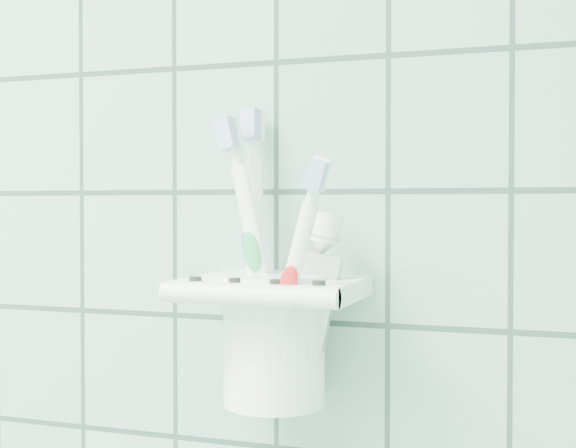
# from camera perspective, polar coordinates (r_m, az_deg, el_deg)

# --- Properties ---
(holder_bracket) EXTENTS (0.13, 0.11, 0.04)m
(holder_bracket) POSITION_cam_1_polar(r_m,az_deg,el_deg) (0.61, -1.07, -4.75)
(holder_bracket) COLOR white
(holder_bracket) RESTS_ON wall_back
(cup) EXTENTS (0.09, 0.09, 0.10)m
(cup) POSITION_cam_1_polar(r_m,az_deg,el_deg) (0.61, -0.99, -7.82)
(cup) COLOR white
(cup) RESTS_ON holder_bracket
(toothbrush_pink) EXTENTS (0.06, 0.03, 0.22)m
(toothbrush_pink) POSITION_cam_1_polar(r_m,az_deg,el_deg) (0.60, -0.26, -1.93)
(toothbrush_pink) COLOR white
(toothbrush_pink) RESTS_ON cup
(toothbrush_blue) EXTENTS (0.03, 0.04, 0.22)m
(toothbrush_blue) POSITION_cam_1_polar(r_m,az_deg,el_deg) (0.62, -2.45, -1.58)
(toothbrush_blue) COLOR white
(toothbrush_blue) RESTS_ON cup
(toothbrush_orange) EXTENTS (0.06, 0.04, 0.19)m
(toothbrush_orange) POSITION_cam_1_polar(r_m,az_deg,el_deg) (0.59, -1.92, -3.35)
(toothbrush_orange) COLOR white
(toothbrush_orange) RESTS_ON cup
(toothpaste_tube) EXTENTS (0.06, 0.03, 0.15)m
(toothpaste_tube) POSITION_cam_1_polar(r_m,az_deg,el_deg) (0.60, 0.07, -4.64)
(toothpaste_tube) COLOR silver
(toothpaste_tube) RESTS_ON cup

